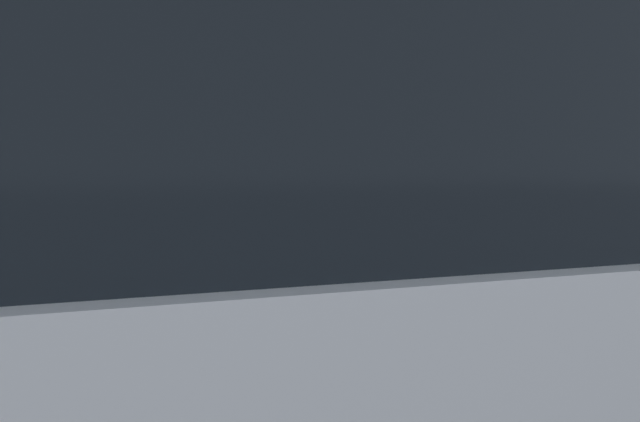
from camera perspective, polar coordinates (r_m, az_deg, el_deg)
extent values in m
cylinder|color=slate|center=(4.15, -3.18, -5.97)|extent=(0.07, 0.07, 1.12)
cylinder|color=slate|center=(4.12, -3.20, 3.70)|extent=(0.17, 0.17, 0.28)
sphere|color=silver|center=(4.12, -3.21, 6.06)|extent=(0.16, 0.16, 0.16)
cube|color=black|center=(4.04, -2.66, 4.62)|extent=(0.09, 0.01, 0.07)
cube|color=green|center=(4.04, -2.65, 3.02)|extent=(0.10, 0.01, 0.09)
cylinder|color=black|center=(4.57, 4.08, -7.08)|extent=(0.15, 0.15, 0.83)
cylinder|color=black|center=(4.45, 1.99, -7.32)|extent=(0.15, 0.15, 0.83)
cube|color=beige|center=(4.45, 3.07, 2.04)|extent=(0.43, 0.22, 0.62)
sphere|color=tan|center=(4.47, 3.08, 7.46)|extent=(0.22, 0.22, 0.22)
cylinder|color=beige|center=(4.61, 5.71, 2.25)|extent=(0.09, 0.09, 0.59)
cylinder|color=beige|center=(4.18, 1.30, 3.27)|extent=(0.09, 0.40, 0.54)
cube|color=black|center=(2.24, -6.03, 6.86)|extent=(2.24, 1.66, 0.66)
cylinder|color=gray|center=(6.54, 1.54, -3.73)|extent=(0.06, 0.06, 0.96)
cylinder|color=gray|center=(7.84, 13.72, -2.83)|extent=(0.06, 0.06, 0.96)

